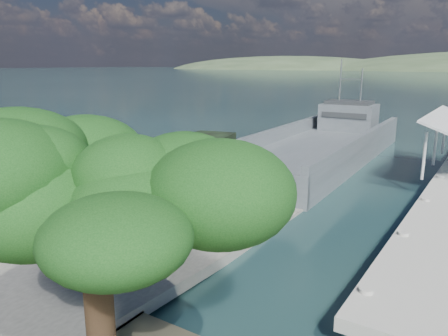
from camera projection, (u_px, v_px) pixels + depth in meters
ground at (153, 236)px, 22.64m from camera, size 1400.00×1400.00×0.00m
boat_ramp at (139, 238)px, 21.77m from camera, size 10.00×18.00×0.50m
shoreline_rocks at (81, 212)px, 26.33m from camera, size 3.20×5.60×0.90m
landing_craft at (318, 152)px, 39.97m from camera, size 9.43×33.58×9.90m
military_truck at (196, 175)px, 25.00m from camera, size 4.54×9.05×4.03m
soldier at (149, 208)px, 22.62m from camera, size 0.82×0.69×1.90m
overhang_tree at (91, 186)px, 9.87m from camera, size 8.33×7.68×7.57m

